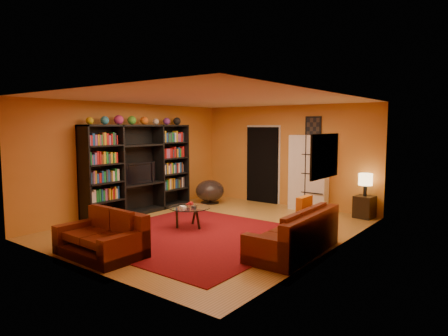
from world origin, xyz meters
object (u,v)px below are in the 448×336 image
Objects in this scene: loveseat at (105,237)px; bowl_chair at (210,191)px; table_lamp at (366,180)px; storage_cabinet at (309,173)px; entertainment_unit at (139,169)px; sofa at (298,236)px; side_table at (364,207)px; tv at (138,173)px; coffee_table at (190,209)px.

loveseat is 4.60m from bowl_chair.
storage_cabinet is at bearing 177.96° from table_lamp.
entertainment_unit is at bearing -105.68° from bowl_chair.
sofa is at bearing -6.12° from entertainment_unit.
table_lamp is at bearing -7.21° from storage_cabinet.
bowl_chair is 3.99m from table_lamp.
bowl_chair is 3.96m from side_table.
tv is 5.27m from side_table.
entertainment_unit is 3.90× the size of bowl_chair.
bowl_chair is at bearing 145.75° from sofa.
side_table is at bearing 50.37° from coffee_table.
storage_cabinet reaches higher than tv.
entertainment_unit reaches higher than loveseat.
entertainment_unit is 5.21m from table_lamp.
side_table is at bearing 0.00° from table_lamp.
storage_cabinet is at bearing 177.96° from side_table.
side_table is (2.46, 5.17, -0.04)m from loveseat.
entertainment_unit reaches higher than coffee_table.
loveseat is at bearing -106.66° from storage_cabinet.
loveseat is 5.73m from side_table.
entertainment_unit is at bearing -148.13° from side_table.
side_table is at bearing 87.63° from sofa.
bowl_chair is (-1.34, 2.27, -0.05)m from coffee_table.
loveseat is 1.72× the size of coffee_table.
table_lamp is (0.02, 3.22, 0.57)m from sofa.
bowl_chair is at bearing -168.41° from table_lamp.
table_lamp reaches higher than bowl_chair.
coffee_table is (1.84, -0.22, -0.59)m from tv.
coffee_table is at bearing -9.43° from entertainment_unit.
tv is at bearing -103.69° from bowl_chair.
tv is at bearing -140.95° from storage_cabinet.
sofa is 3.97× the size of side_table.
coffee_table is at bearing -59.47° from bowl_chair.
storage_cabinet is at bearing -45.79° from tv.
tv is at bearing 173.12° from coffee_table.
loveseat is (-2.45, -1.95, -0.00)m from sofa.
bowl_chair is at bearing -168.41° from side_table.
tv is at bearing -146.99° from side_table.
loveseat is 2.90× the size of side_table.
sofa is 1.37× the size of loveseat.
loveseat is 2.84× the size of table_lamp.
tv is at bearing -61.43° from entertainment_unit.
tv is 1.14× the size of bowl_chair.
coffee_table is at bearing -96.88° from tv.
storage_cabinet reaches higher than table_lamp.
tv is 0.61× the size of loveseat.
sofa is 3.13m from loveseat.
entertainment_unit is 5.87× the size of table_lamp.
sofa is (4.36, -0.38, -0.69)m from tv.
sofa is 2.53m from coffee_table.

